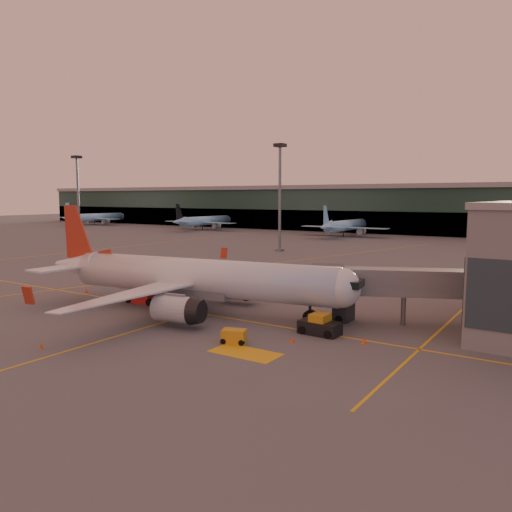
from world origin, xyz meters
The scene contains 16 objects.
ground centered at (0.00, 0.00, 0.00)m, with size 600.00×600.00×0.00m, color #4C4F54.
taxi_markings centered at (-7.32, 44.49, 0.01)m, with size 100.12×173.00×0.01m.
terminal centered at (0.00, 141.79, 8.76)m, with size 400.00×20.00×17.60m.
mast_west_far centered at (-90.00, 62.00, 14.86)m, with size 2.40×2.40×25.60m.
mast_west_near centered at (-20.00, 66.00, 14.86)m, with size 2.40×2.40×25.60m.
distant_aircraft_row centered at (10.83, 118.00, 0.00)m, with size 350.00×34.00×13.00m.
main_airplane centered at (4.23, 4.95, 3.91)m, with size 39.76×36.01×12.02m.
jet_bridge centered at (27.44, 13.20, 4.07)m, with size 19.42×10.62×5.92m.
catering_truck centered at (-4.08, 5.76, 2.43)m, with size 5.61×2.70×4.27m.
gpu_cart centered at (15.58, -2.27, 0.62)m, with size 2.46×1.91×1.26m.
pushback_tug centered at (20.69, 4.62, 0.81)m, with size 3.98×2.28×2.00m.
cone_nose centered at (25.41, 3.95, 0.30)m, with size 0.49×0.49×0.62m.
cone_tail centered at (-15.47, 6.08, 0.25)m, with size 0.41×0.41×0.53m.
cone_wing_right centered at (2.47, -12.68, 0.23)m, with size 0.38×0.38×0.48m.
cone_wing_left centered at (4.96, 23.32, 0.26)m, with size 0.42×0.42×0.53m.
cone_fwd centered at (19.77, 0.90, 0.25)m, with size 0.40×0.40×0.52m.
Camera 1 is at (41.08, -37.58, 13.07)m, focal length 35.00 mm.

